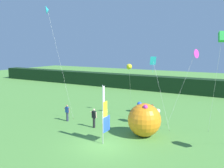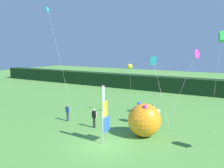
{
  "view_description": "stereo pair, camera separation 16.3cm",
  "coord_description": "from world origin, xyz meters",
  "px_view_note": "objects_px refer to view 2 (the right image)",
  "views": [
    {
      "loc": [
        9.24,
        -14.65,
        7.05
      ],
      "look_at": [
        -0.43,
        2.12,
        4.2
      ],
      "focal_mm": 39.86,
      "sensor_mm": 36.0,
      "label": 1
    },
    {
      "loc": [
        9.38,
        -14.57,
        7.05
      ],
      "look_at": [
        -0.43,
        2.12,
        4.2
      ],
      "focal_mm": 39.86,
      "sensor_mm": 36.0,
      "label": 2
    }
  ],
  "objects_px": {
    "banner_flag": "(105,115)",
    "kite_cyan_diamond_2": "(154,64)",
    "person_near_banner": "(153,112)",
    "kite_cyan_delta_0": "(48,11)",
    "kite_yellow_delta_1": "(130,67)",
    "person_far_left": "(94,117)",
    "kite_magenta_delta_5": "(196,54)",
    "inflatable_balloon": "(144,120)",
    "kite_green_box_3": "(223,37)",
    "folding_chair": "(148,117)",
    "person_mid_field": "(68,112)"
  },
  "relations": [
    {
      "from": "banner_flag",
      "to": "kite_cyan_diamond_2",
      "type": "xyz_separation_m",
      "value": [
        0.98,
        7.33,
        3.36
      ]
    },
    {
      "from": "person_near_banner",
      "to": "kite_cyan_diamond_2",
      "type": "xyz_separation_m",
      "value": [
        0.03,
        0.03,
        4.63
      ]
    },
    {
      "from": "banner_flag",
      "to": "kite_cyan_delta_0",
      "type": "bearing_deg",
      "value": 159.45
    },
    {
      "from": "kite_yellow_delta_1",
      "to": "person_far_left",
      "type": "bearing_deg",
      "value": -97.55
    },
    {
      "from": "kite_magenta_delta_5",
      "to": "banner_flag",
      "type": "bearing_deg",
      "value": -116.05
    },
    {
      "from": "kite_magenta_delta_5",
      "to": "inflatable_balloon",
      "type": "bearing_deg",
      "value": -111.0
    },
    {
      "from": "inflatable_balloon",
      "to": "kite_cyan_diamond_2",
      "type": "xyz_separation_m",
      "value": [
        -1.02,
        4.58,
        4.13
      ]
    },
    {
      "from": "inflatable_balloon",
      "to": "kite_green_box_3",
      "type": "bearing_deg",
      "value": 25.27
    },
    {
      "from": "kite_cyan_delta_0",
      "to": "kite_yellow_delta_1",
      "type": "relative_size",
      "value": 2.05
    },
    {
      "from": "person_far_left",
      "to": "kite_green_box_3",
      "type": "xyz_separation_m",
      "value": [
        9.75,
        2.65,
        6.9
      ]
    },
    {
      "from": "banner_flag",
      "to": "kite_cyan_diamond_2",
      "type": "height_order",
      "value": "kite_cyan_diamond_2"
    },
    {
      "from": "folding_chair",
      "to": "kite_cyan_delta_0",
      "type": "bearing_deg",
      "value": -161.17
    },
    {
      "from": "kite_yellow_delta_1",
      "to": "banner_flag",
      "type": "bearing_deg",
      "value": -76.31
    },
    {
      "from": "person_mid_field",
      "to": "kite_cyan_delta_0",
      "type": "bearing_deg",
      "value": 173.33
    },
    {
      "from": "person_far_left",
      "to": "kite_yellow_delta_1",
      "type": "height_order",
      "value": "kite_yellow_delta_1"
    },
    {
      "from": "banner_flag",
      "to": "inflatable_balloon",
      "type": "height_order",
      "value": "banner_flag"
    },
    {
      "from": "inflatable_balloon",
      "to": "person_near_banner",
      "type": "bearing_deg",
      "value": 103.0
    },
    {
      "from": "person_mid_field",
      "to": "folding_chair",
      "type": "xyz_separation_m",
      "value": [
        6.94,
        3.44,
        -0.34
      ]
    },
    {
      "from": "inflatable_balloon",
      "to": "person_mid_field",
      "type": "bearing_deg",
      "value": 179.21
    },
    {
      "from": "person_near_banner",
      "to": "person_mid_field",
      "type": "relative_size",
      "value": 0.99
    },
    {
      "from": "person_far_left",
      "to": "folding_chair",
      "type": "distance_m",
      "value": 5.24
    },
    {
      "from": "person_far_left",
      "to": "inflatable_balloon",
      "type": "distance_m",
      "value": 4.7
    },
    {
      "from": "kite_magenta_delta_5",
      "to": "kite_cyan_diamond_2",
      "type": "bearing_deg",
      "value": -154.21
    },
    {
      "from": "kite_cyan_diamond_2",
      "to": "kite_cyan_delta_0",
      "type": "bearing_deg",
      "value": -155.83
    },
    {
      "from": "inflatable_balloon",
      "to": "kite_cyan_delta_0",
      "type": "height_order",
      "value": "kite_cyan_delta_0"
    },
    {
      "from": "person_near_banner",
      "to": "folding_chair",
      "type": "relative_size",
      "value": 1.79
    },
    {
      "from": "banner_flag",
      "to": "inflatable_balloon",
      "type": "relative_size",
      "value": 1.61
    },
    {
      "from": "person_mid_field",
      "to": "person_far_left",
      "type": "xyz_separation_m",
      "value": [
        3.36,
        -0.37,
        0.07
      ]
    },
    {
      "from": "person_far_left",
      "to": "kite_magenta_delta_5",
      "type": "height_order",
      "value": "kite_magenta_delta_5"
    },
    {
      "from": "kite_cyan_delta_0",
      "to": "kite_yellow_delta_1",
      "type": "bearing_deg",
      "value": 37.06
    },
    {
      "from": "folding_chair",
      "to": "kite_cyan_delta_0",
      "type": "xyz_separation_m",
      "value": [
        -9.28,
        -3.16,
        10.07
      ]
    },
    {
      "from": "kite_yellow_delta_1",
      "to": "kite_cyan_diamond_2",
      "type": "distance_m",
      "value": 3.03
    },
    {
      "from": "person_far_left",
      "to": "kite_cyan_diamond_2",
      "type": "bearing_deg",
      "value": 52.94
    },
    {
      "from": "person_near_banner",
      "to": "inflatable_balloon",
      "type": "bearing_deg",
      "value": -77.0
    },
    {
      "from": "banner_flag",
      "to": "person_far_left",
      "type": "height_order",
      "value": "banner_flag"
    },
    {
      "from": "banner_flag",
      "to": "kite_green_box_3",
      "type": "bearing_deg",
      "value": 36.05
    },
    {
      "from": "folding_chair",
      "to": "kite_cyan_diamond_2",
      "type": "xyz_separation_m",
      "value": [
        0.07,
        1.03,
        4.96
      ]
    },
    {
      "from": "kite_cyan_diamond_2",
      "to": "kite_yellow_delta_1",
      "type": "bearing_deg",
      "value": 167.34
    },
    {
      "from": "folding_chair",
      "to": "kite_cyan_delta_0",
      "type": "distance_m",
      "value": 14.06
    },
    {
      "from": "person_mid_field",
      "to": "kite_green_box_3",
      "type": "bearing_deg",
      "value": 9.89
    },
    {
      "from": "kite_green_box_3",
      "to": "kite_magenta_delta_5",
      "type": "distance_m",
      "value": 4.88
    },
    {
      "from": "kite_yellow_delta_1",
      "to": "kite_green_box_3",
      "type": "distance_m",
      "value": 9.86
    },
    {
      "from": "kite_cyan_delta_0",
      "to": "kite_green_box_3",
      "type": "xyz_separation_m",
      "value": [
        15.44,
        2.01,
        -2.76
      ]
    },
    {
      "from": "person_near_banner",
      "to": "kite_yellow_delta_1",
      "type": "bearing_deg",
      "value": 166.7
    },
    {
      "from": "inflatable_balloon",
      "to": "folding_chair",
      "type": "xyz_separation_m",
      "value": [
        -1.09,
        3.55,
        -0.83
      ]
    },
    {
      "from": "kite_cyan_delta_0",
      "to": "kite_yellow_delta_1",
      "type": "distance_m",
      "value": 9.78
    },
    {
      "from": "banner_flag",
      "to": "inflatable_balloon",
      "type": "distance_m",
      "value": 3.49
    },
    {
      "from": "person_far_left",
      "to": "banner_flag",
      "type": "bearing_deg",
      "value": -43.02
    },
    {
      "from": "person_mid_field",
      "to": "inflatable_balloon",
      "type": "xyz_separation_m",
      "value": [
        8.03,
        -0.11,
        0.49
      ]
    },
    {
      "from": "kite_cyan_diamond_2",
      "to": "person_mid_field",
      "type": "bearing_deg",
      "value": -147.49
    }
  ]
}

